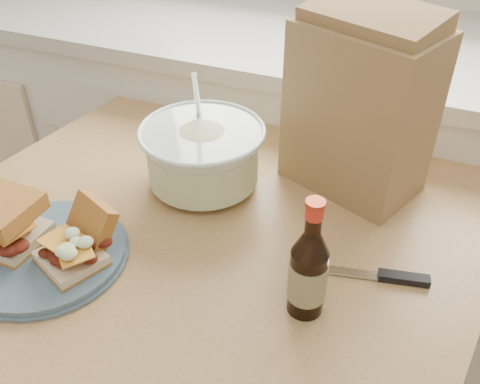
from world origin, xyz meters
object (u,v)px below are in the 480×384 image
at_px(dining_table, 200,277).
at_px(coleslaw_bowl, 203,158).
at_px(paper_bag, 360,111).
at_px(plate, 45,254).
at_px(beer_bottle, 308,271).

height_order(dining_table, coleslaw_bowl, coleslaw_bowl).
bearing_deg(coleslaw_bowl, paper_bag, 23.96).
bearing_deg(plate, paper_bag, 44.17).
bearing_deg(dining_table, plate, -132.89).
relative_size(plate, coleslaw_bowl, 1.11).
xyz_separation_m(plate, paper_bag, (0.43, 0.42, 0.15)).
relative_size(dining_table, coleslaw_bowl, 4.60).
relative_size(plate, beer_bottle, 1.31).
bearing_deg(plate, coleslaw_bowl, 61.86).
bearing_deg(beer_bottle, dining_table, 171.70).
xyz_separation_m(plate, beer_bottle, (0.44, 0.06, 0.07)).
relative_size(dining_table, plate, 4.12).
bearing_deg(coleslaw_bowl, plate, -118.14).
height_order(beer_bottle, paper_bag, paper_bag).
distance_m(coleslaw_bowl, beer_bottle, 0.37).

